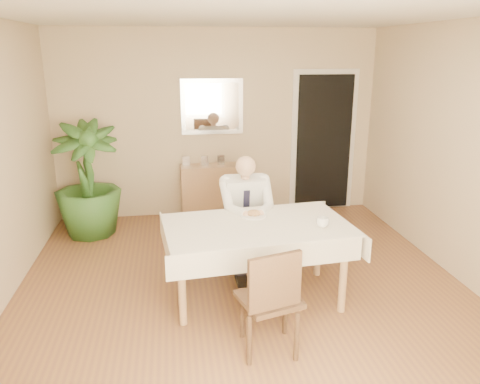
{
  "coord_description": "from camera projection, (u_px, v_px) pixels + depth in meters",
  "views": [
    {
      "loc": [
        -0.65,
        -4.04,
        2.29
      ],
      "look_at": [
        0.0,
        0.35,
        0.95
      ],
      "focal_mm": 35.0,
      "sensor_mm": 36.0,
      "label": 1
    }
  ],
  "objects": [
    {
      "name": "knife",
      "position": [
        259.0,
        215.0,
        4.48
      ],
      "size": [
        0.01,
        0.13,
        0.01
      ],
      "primitive_type": "cylinder",
      "rotation": [
        1.57,
        0.0,
        0.0
      ],
      "color": "silver",
      "rests_on": "dining_table"
    },
    {
      "name": "dining_table",
      "position": [
        257.0,
        233.0,
        4.35
      ],
      "size": [
        1.81,
        1.17,
        0.75
      ],
      "rotation": [
        0.0,
        0.0,
        0.09
      ],
      "color": "#94724C",
      "rests_on": "ground"
    },
    {
      "name": "chair_near",
      "position": [
        271.0,
        297.0,
        3.54
      ],
      "size": [
        0.53,
        0.53,
        0.9
      ],
      "rotation": [
        0.0,
        0.0,
        0.28
      ],
      "color": "#402C1B",
      "rests_on": "ground"
    },
    {
      "name": "seated_man",
      "position": [
        247.0,
        210.0,
        4.91
      ],
      "size": [
        0.48,
        0.72,
        1.24
      ],
      "color": "white",
      "rests_on": "ground"
    },
    {
      "name": "room",
      "position": [
        246.0,
        166.0,
        4.2
      ],
      "size": [
        5.0,
        5.02,
        2.6
      ],
      "color": "brown",
      "rests_on": "ground"
    },
    {
      "name": "food",
      "position": [
        254.0,
        213.0,
        4.53
      ],
      "size": [
        0.14,
        0.14,
        0.06
      ],
      "primitive_type": "ellipsoid",
      "color": "olive",
      "rests_on": "dining_table"
    },
    {
      "name": "photo_frame_right",
      "position": [
        221.0,
        160.0,
        6.55
      ],
      "size": [
        0.1,
        0.02,
        0.14
      ],
      "primitive_type": "cube",
      "color": "silver",
      "rests_on": "sideboard"
    },
    {
      "name": "coffee_mug",
      "position": [
        323.0,
        222.0,
        4.25
      ],
      "size": [
        0.12,
        0.12,
        0.09
      ],
      "primitive_type": "imported",
      "rotation": [
        0.0,
        0.0,
        0.09
      ],
      "color": "white",
      "rests_on": "dining_table"
    },
    {
      "name": "mirror",
      "position": [
        212.0,
        107.0,
        6.46
      ],
      "size": [
        0.86,
        0.04,
        0.76
      ],
      "color": "silver",
      "rests_on": "room"
    },
    {
      "name": "photo_frame_left",
      "position": [
        186.0,
        161.0,
        6.48
      ],
      "size": [
        0.1,
        0.02,
        0.14
      ],
      "primitive_type": "cube",
      "color": "silver",
      "rests_on": "sideboard"
    },
    {
      "name": "sideboard",
      "position": [
        215.0,
        191.0,
        6.65
      ],
      "size": [
        0.95,
        0.34,
        0.75
      ],
      "primitive_type": "cube",
      "rotation": [
        0.0,
        0.0,
        0.02
      ],
      "color": "#94724C",
      "rests_on": "ground"
    },
    {
      "name": "photo_frame_center",
      "position": [
        205.0,
        161.0,
        6.51
      ],
      "size": [
        0.1,
        0.02,
        0.14
      ],
      "primitive_type": "cube",
      "color": "silver",
      "rests_on": "sideboard"
    },
    {
      "name": "doorway",
      "position": [
        323.0,
        143.0,
        6.84
      ],
      "size": [
        0.96,
        0.07,
        2.1
      ],
      "color": "silver",
      "rests_on": "ground"
    },
    {
      "name": "potted_palm",
      "position": [
        87.0,
        180.0,
        5.89
      ],
      "size": [
        0.94,
        0.94,
        1.47
      ],
      "primitive_type": "imported",
      "rotation": [
        0.0,
        0.0,
        0.16
      ],
      "color": "#29511C",
      "rests_on": "ground"
    },
    {
      "name": "fork",
      "position": [
        251.0,
        216.0,
        4.47
      ],
      "size": [
        0.01,
        0.13,
        0.01
      ],
      "primitive_type": "cylinder",
      "rotation": [
        1.57,
        0.0,
        0.0
      ],
      "color": "silver",
      "rests_on": "dining_table"
    },
    {
      "name": "window",
      "position": [
        347.0,
        277.0,
        1.82
      ],
      "size": [
        1.34,
        0.04,
        1.44
      ],
      "color": "silver",
      "rests_on": "room"
    },
    {
      "name": "chair_far",
      "position": [
        243.0,
        219.0,
        5.24
      ],
      "size": [
        0.42,
        0.42,
        0.87
      ],
      "rotation": [
        0.0,
        0.0,
        -0.03
      ],
      "color": "#402C1B",
      "rests_on": "ground"
    },
    {
      "name": "plate",
      "position": [
        254.0,
        215.0,
        4.54
      ],
      "size": [
        0.26,
        0.26,
        0.02
      ],
      "primitive_type": "cylinder",
      "color": "white",
      "rests_on": "dining_table"
    }
  ]
}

